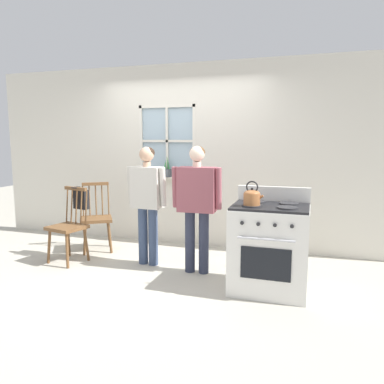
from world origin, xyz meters
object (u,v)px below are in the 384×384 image
(handbag, at_px, (81,199))
(stove, at_px, (269,247))
(kettle, at_px, (252,197))
(person_elderly_left, at_px, (147,195))
(person_teen_center, at_px, (197,198))
(chair_near_wall, at_px, (97,219))
(potted_plant, at_px, (166,171))
(chair_by_window, at_px, (68,227))

(handbag, bearing_deg, stove, -8.40)
(kettle, xyz_separation_m, handbag, (-2.37, 0.51, -0.22))
(person_elderly_left, height_order, stove, person_elderly_left)
(person_elderly_left, height_order, kettle, person_elderly_left)
(person_teen_center, bearing_deg, chair_near_wall, 163.12)
(person_elderly_left, height_order, potted_plant, person_elderly_left)
(kettle, relative_size, potted_plant, 0.75)
(handbag, bearing_deg, kettle, -12.08)
(potted_plant, bearing_deg, kettle, -44.25)
(person_elderly_left, height_order, handbag, person_elderly_left)
(stove, distance_m, handbag, 2.60)
(stove, bearing_deg, person_teen_center, 162.45)
(chair_by_window, relative_size, stove, 0.90)
(stove, bearing_deg, handbag, 171.60)
(chair_near_wall, distance_m, person_teen_center, 1.75)
(person_teen_center, distance_m, stove, 1.03)
(person_teen_center, xyz_separation_m, potted_plant, (-0.82, 1.08, 0.20))
(person_elderly_left, distance_m, stove, 1.67)
(chair_near_wall, height_order, potted_plant, potted_plant)
(person_elderly_left, xyz_separation_m, handbag, (-0.98, -0.00, -0.09))
(person_elderly_left, xyz_separation_m, person_teen_center, (0.68, -0.10, 0.02))
(chair_by_window, distance_m, kettle, 2.51)
(chair_by_window, height_order, person_teen_center, person_teen_center)
(chair_by_window, relative_size, person_elderly_left, 0.65)
(person_elderly_left, bearing_deg, handbag, -175.72)
(person_elderly_left, relative_size, stove, 1.39)
(chair_by_window, bearing_deg, handbag, 90.00)
(person_elderly_left, bearing_deg, kettle, -15.75)
(chair_near_wall, distance_m, kettle, 2.56)
(chair_near_wall, bearing_deg, stove, -48.57)
(person_teen_center, distance_m, handbag, 1.67)
(chair_by_window, xyz_separation_m, chair_near_wall, (0.07, 0.56, 0.00))
(chair_near_wall, relative_size, person_elderly_left, 0.65)
(stove, xyz_separation_m, kettle, (-0.18, -0.13, 0.55))
(person_elderly_left, xyz_separation_m, stove, (1.57, -0.38, -0.43))
(potted_plant, bearing_deg, person_teen_center, -52.80)
(chair_by_window, height_order, handbag, same)
(stove, relative_size, potted_plant, 3.31)
(chair_by_window, relative_size, person_teen_center, 0.64)
(person_teen_center, bearing_deg, potted_plant, 124.80)
(potted_plant, height_order, handbag, potted_plant)
(person_teen_center, bearing_deg, handbag, 174.32)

